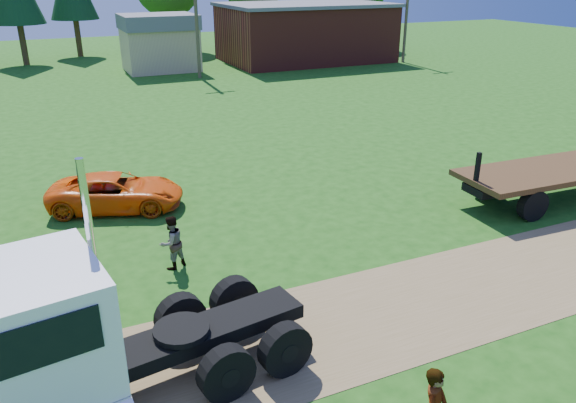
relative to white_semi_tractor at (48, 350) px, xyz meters
name	(u,v)px	position (x,y,z in m)	size (l,w,h in m)	color
ground	(359,320)	(7.10, 0.57, -1.73)	(140.00, 140.00, 0.00)	#18480F
dirt_track	(359,320)	(7.10, 0.57, -1.72)	(120.00, 4.20, 0.01)	brown
white_semi_tractor	(48,350)	(0.00, 0.00, 0.00)	(8.56, 3.91, 5.06)	black
orange_pickup	(116,192)	(2.69, 10.46, -1.06)	(2.21, 4.79, 1.33)	#ED570B
flatbed_trailer	(569,173)	(18.75, 4.43, -0.72)	(9.26, 3.12, 2.34)	#392112
spectator_b	(172,243)	(3.49, 5.21, -0.90)	(0.80, 0.62, 1.65)	#999999
brick_building	(305,32)	(25.10, 40.57, 0.93)	(15.40, 10.40, 5.30)	maroon
tan_shed	(160,42)	(11.10, 40.57, 0.70)	(6.20, 5.40, 4.70)	tan
utility_poles	(196,17)	(13.10, 35.57, 2.98)	(42.20, 0.28, 9.00)	brown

